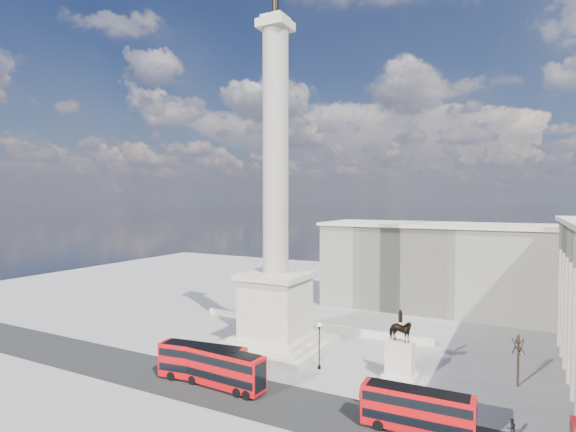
# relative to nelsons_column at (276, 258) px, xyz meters

# --- Properties ---
(ground) EXTENTS (180.00, 180.00, 0.00)m
(ground) POSITION_rel_nelsons_column_xyz_m (0.00, -5.00, -12.92)
(ground) COLOR gray
(ground) RESTS_ON ground
(asphalt_road) EXTENTS (120.00, 9.00, 0.01)m
(asphalt_road) POSITION_rel_nelsons_column_xyz_m (5.00, -15.00, -12.91)
(asphalt_road) COLOR #272727
(asphalt_road) RESTS_ON ground
(nelsons_column) EXTENTS (14.00, 14.00, 49.85)m
(nelsons_column) POSITION_rel_nelsons_column_xyz_m (0.00, 0.00, 0.00)
(nelsons_column) COLOR beige
(nelsons_column) RESTS_ON ground
(balustrade_wall) EXTENTS (40.00, 0.60, 1.10)m
(balustrade_wall) POSITION_rel_nelsons_column_xyz_m (0.00, 11.00, -12.37)
(balustrade_wall) COLOR beige
(balustrade_wall) RESTS_ON ground
(building_northeast) EXTENTS (51.00, 17.00, 16.60)m
(building_northeast) POSITION_rel_nelsons_column_xyz_m (20.00, 35.00, -4.59)
(building_northeast) COLOR #AFAA8F
(building_northeast) RESTS_ON ground
(red_bus_a) EXTENTS (10.76, 3.75, 4.27)m
(red_bus_a) POSITION_rel_nelsons_column_xyz_m (-1.78, -14.23, -10.68)
(red_bus_a) COLOR red
(red_bus_a) RESTS_ON ground
(red_bus_b) EXTENTS (10.59, 3.06, 4.24)m
(red_bus_b) POSITION_rel_nelsons_column_xyz_m (1.40, -14.68, -10.69)
(red_bus_b) COLOR red
(red_bus_b) RESTS_ON ground
(red_bus_c) EXTENTS (9.98, 2.64, 4.02)m
(red_bus_c) POSITION_rel_nelsons_column_xyz_m (22.82, -14.54, -10.81)
(red_bus_c) COLOR red
(red_bus_c) RESTS_ON ground
(victorian_lamp) EXTENTS (0.50, 0.50, 5.83)m
(victorian_lamp) POSITION_rel_nelsons_column_xyz_m (8.72, -4.46, -9.49)
(victorian_lamp) COLOR black
(victorian_lamp) RESTS_ON ground
(equestrian_statue) EXTENTS (3.93, 2.94, 8.20)m
(equestrian_statue) POSITION_rel_nelsons_column_xyz_m (18.30, -2.58, -10.07)
(equestrian_statue) COLOR beige
(equestrian_statue) RESTS_ON ground
(bare_tree_mid) EXTENTS (1.62, 1.62, 6.14)m
(bare_tree_mid) POSITION_rel_nelsons_column_xyz_m (30.71, 1.24, -8.08)
(bare_tree_mid) COLOR #332319
(bare_tree_mid) RESTS_ON ground
(pedestrian_walking) EXTENTS (0.66, 0.45, 1.77)m
(pedestrian_walking) POSITION_rel_nelsons_column_xyz_m (24.73, -11.42, -12.03)
(pedestrian_walking) COLOR black
(pedestrian_walking) RESTS_ON ground
(pedestrian_standing) EXTENTS (1.08, 1.01, 1.77)m
(pedestrian_standing) POSITION_rel_nelsons_column_xyz_m (30.33, -11.50, -12.03)
(pedestrian_standing) COLOR black
(pedestrian_standing) RESTS_ON ground
(pedestrian_crossing) EXTENTS (0.52, 1.00, 1.63)m
(pedestrian_crossing) POSITION_rel_nelsons_column_xyz_m (16.33, -11.17, -12.10)
(pedestrian_crossing) COLOR black
(pedestrian_crossing) RESTS_ON ground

